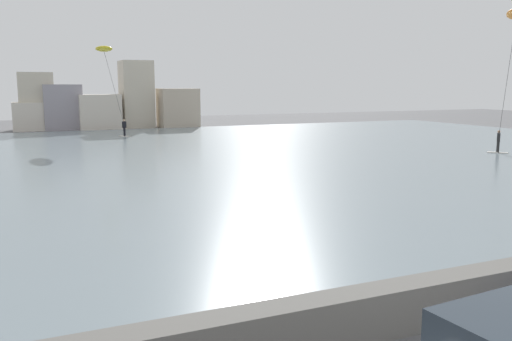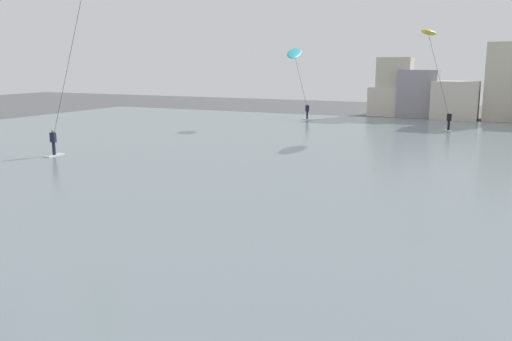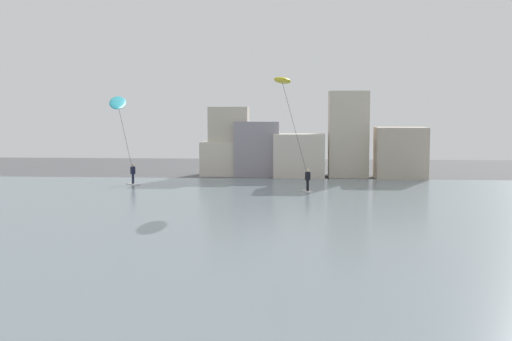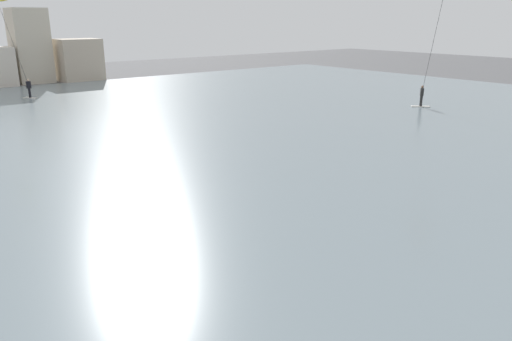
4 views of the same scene
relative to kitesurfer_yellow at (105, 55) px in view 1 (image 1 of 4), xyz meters
name	(u,v)px [view 1 (image 1 of 4)]	position (x,y,z in m)	size (l,w,h in m)	color
seawall_barrier	(484,290)	(1.61, -42.36, -7.16)	(60.00, 0.70, 0.99)	#66635E
water_bay	(170,160)	(1.61, -15.66, -7.60)	(84.00, 52.00, 0.10)	gray
far_shore_buildings	(111,105)	(2.42, 13.20, -4.94)	(20.21, 5.66, 7.77)	beige
kitesurfer_yellow	(105,55)	(0.00, 0.00, 0.00)	(3.14, 4.32, 8.40)	silver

